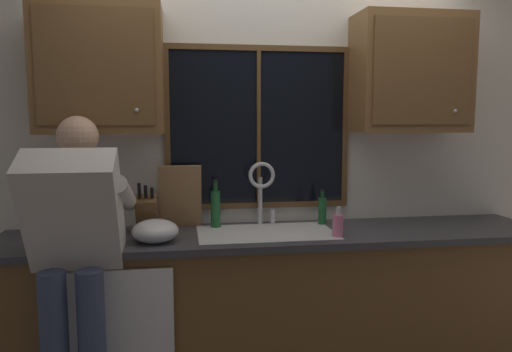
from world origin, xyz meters
TOP-DOWN VIEW (x-y plane):
  - back_wall at (0.00, 0.06)m, footprint 5.56×0.12m
  - window_glass at (-0.07, -0.01)m, footprint 1.10×0.02m
  - window_frame_top at (-0.07, -0.02)m, footprint 1.17×0.02m
  - window_frame_bottom at (-0.07, -0.02)m, footprint 1.17×0.02m
  - window_frame_left at (-0.64, -0.02)m, footprint 0.03×0.02m
  - window_frame_right at (0.50, -0.02)m, footprint 0.04×0.02m
  - window_mullion_center at (-0.07, -0.02)m, footprint 0.02×0.02m
  - lower_cabinet_run at (0.00, -0.29)m, footprint 3.16×0.58m
  - countertop at (0.00, -0.31)m, footprint 3.22×0.62m
  - dishwasher_front at (-0.91, -0.61)m, footprint 0.60×0.02m
  - upper_cabinet_left at (-1.00, -0.17)m, footprint 0.69×0.36m
  - upper_cabinet_right at (0.86, -0.17)m, footprint 0.69×0.36m
  - sink at (-0.07, -0.30)m, footprint 0.80×0.46m
  - faucet at (-0.06, -0.12)m, footprint 0.18×0.09m
  - person_standing at (-1.08, -0.64)m, footprint 0.53×0.67m
  - knife_block at (-0.76, -0.19)m, footprint 0.12×0.18m
  - cutting_board at (-0.57, -0.09)m, footprint 0.26×0.10m
  - mixing_bowl at (-0.70, -0.41)m, footprint 0.25×0.25m
  - soap_dispenser at (0.31, -0.46)m, footprint 0.06×0.07m
  - bottle_green_glass at (-0.36, -0.11)m, footprint 0.06×0.06m
  - bottle_tall_clear at (0.32, -0.13)m, footprint 0.05×0.05m

SIDE VIEW (x-z plane):
  - lower_cabinet_run at x=0.00m, z-range 0.00..0.88m
  - dishwasher_front at x=-0.91m, z-range 0.09..0.83m
  - sink at x=-0.07m, z-range 0.72..0.93m
  - countertop at x=0.00m, z-range 0.88..0.92m
  - person_standing at x=-1.08m, z-range 0.17..1.78m
  - mixing_bowl at x=-0.70m, z-range 0.91..1.04m
  - soap_dispenser at x=0.31m, z-range 0.90..1.08m
  - bottle_tall_clear at x=0.32m, z-range 0.90..1.12m
  - knife_block at x=-0.76m, z-range 0.87..1.19m
  - window_frame_bottom at x=-0.07m, z-range 1.01..1.05m
  - bottle_green_glass at x=-0.36m, z-range 0.89..1.19m
  - cutting_board at x=-0.57m, z-range 0.92..1.31m
  - faucet at x=-0.06m, z-range 0.97..1.37m
  - back_wall at x=0.00m, z-range 0.00..2.55m
  - window_glass at x=-0.07m, z-range 1.05..2.00m
  - window_frame_left at x=-0.64m, z-range 1.05..2.00m
  - window_frame_right at x=0.50m, z-range 1.05..2.00m
  - window_mullion_center at x=-0.07m, z-range 1.05..2.00m
  - upper_cabinet_left at x=-1.00m, z-range 1.50..2.22m
  - upper_cabinet_right at x=0.86m, z-range 1.50..2.22m
  - window_frame_top at x=-0.07m, z-range 2.00..2.04m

